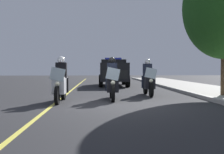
{
  "coord_description": "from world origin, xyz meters",
  "views": [
    {
      "loc": [
        9.12,
        -0.57,
        1.24
      ],
      "look_at": [
        -1.78,
        0.0,
        0.9
      ],
      "focal_mm": 42.15,
      "sensor_mm": 36.0,
      "label": 1
    }
  ],
  "objects": [
    {
      "name": "lane_stripe_center",
      "position": [
        0.0,
        -2.12,
        0.0
      ],
      "size": [
        48.0,
        0.12,
        0.01
      ],
      "primitive_type": "cube",
      "color": "#E0D14C",
      "rests_on": "ground"
    },
    {
      "name": "police_suv",
      "position": [
        -10.08,
        0.52,
        1.07
      ],
      "size": [
        4.93,
        2.12,
        2.05
      ],
      "color": "black",
      "rests_on": "ground"
    },
    {
      "name": "ground_plane",
      "position": [
        0.0,
        0.0,
        0.0
      ],
      "size": [
        80.0,
        80.0,
        0.0
      ],
      "primitive_type": "plane",
      "color": "#28282B"
    },
    {
      "name": "police_motorcycle_lead_right",
      "position": [
        -1.38,
        -0.01,
        0.7
      ],
      "size": [
        2.14,
        0.56,
        1.72
      ],
      "color": "black",
      "rests_on": "ground"
    },
    {
      "name": "police_motorcycle_trailing",
      "position": [
        -2.97,
        1.74,
        0.7
      ],
      "size": [
        2.14,
        0.56,
        1.72
      ],
      "color": "black",
      "rests_on": "ground"
    },
    {
      "name": "police_motorcycle_lead_left",
      "position": [
        -0.76,
        -1.98,
        0.7
      ],
      "size": [
        2.14,
        0.56,
        1.72
      ],
      "color": "black",
      "rests_on": "ground"
    },
    {
      "name": "curb_strip",
      "position": [
        0.0,
        3.8,
        0.07
      ],
      "size": [
        48.0,
        0.24,
        0.15
      ],
      "primitive_type": "cube",
      "color": "#9E9B93",
      "rests_on": "ground"
    }
  ]
}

